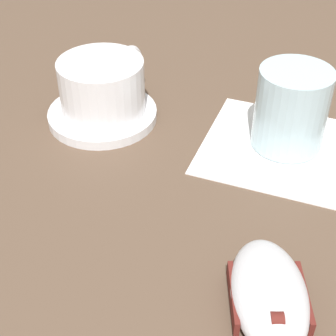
# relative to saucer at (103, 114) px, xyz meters

# --- Properties ---
(ground_plane) EXTENTS (3.00, 3.00, 0.00)m
(ground_plane) POSITION_rel_saucer_xyz_m (0.13, -0.06, -0.01)
(ground_plane) COLOR brown
(saucer) EXTENTS (0.12, 0.12, 0.01)m
(saucer) POSITION_rel_saucer_xyz_m (0.00, 0.00, 0.00)
(saucer) COLOR white
(saucer) RESTS_ON ground
(coffee_cup) EXTENTS (0.09, 0.12, 0.06)m
(coffee_cup) POSITION_rel_saucer_xyz_m (0.00, 0.00, 0.03)
(coffee_cup) COLOR white
(coffee_cup) RESTS_ON saucer
(computer_mouse) EXTENTS (0.09, 0.11, 0.03)m
(computer_mouse) POSITION_rel_saucer_xyz_m (0.23, -0.18, 0.01)
(computer_mouse) COLOR silver
(computer_mouse) RESTS_ON ground
(napkin_under_glass) EXTENTS (0.15, 0.15, 0.00)m
(napkin_under_glass) POSITION_rel_saucer_xyz_m (0.19, 0.02, -0.00)
(napkin_under_glass) COLOR white
(napkin_under_glass) RESTS_ON ground
(drinking_glass) EXTENTS (0.07, 0.07, 0.08)m
(drinking_glass) POSITION_rel_saucer_xyz_m (0.20, 0.03, 0.04)
(drinking_glass) COLOR silver
(drinking_glass) RESTS_ON napkin_under_glass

